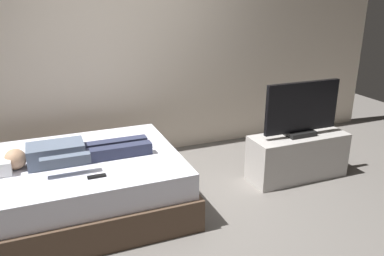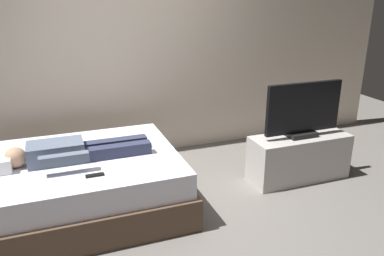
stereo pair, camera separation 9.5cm
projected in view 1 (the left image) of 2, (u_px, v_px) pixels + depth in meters
The scene contains 7 objects.
ground_plane at pixel (176, 223), 3.50m from camera, with size 10.00×10.00×0.00m, color slate.
back_wall at pixel (157, 42), 4.70m from camera, with size 6.40×0.10×2.80m, color beige.
bed at pixel (72, 188), 3.58m from camera, with size 2.04×1.49×0.54m.
person at pixel (72, 153), 3.44m from camera, with size 1.26×0.46×0.18m.
remote at pixel (97, 176), 3.17m from camera, with size 0.15×0.04×0.02m, color black.
tv_stand at pixel (297, 156), 4.30m from camera, with size 1.10×0.40×0.50m, color #B7B2AD.
tv at pixel (302, 110), 4.12m from camera, with size 0.88×0.20×0.59m.
Camera 1 is at (-1.00, -2.85, 1.98)m, focal length 36.29 mm.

